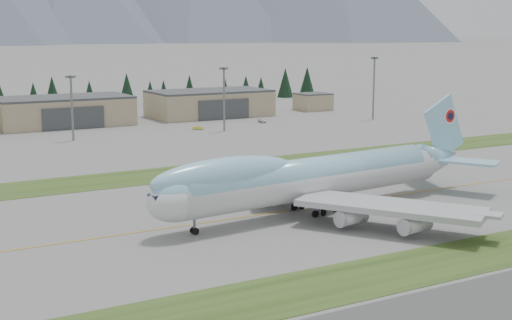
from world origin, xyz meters
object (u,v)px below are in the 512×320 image
hangar_center (64,111)px  service_vehicle_c (262,123)px  service_vehicle_b (198,130)px  hangar_right (210,103)px  boeing_747_freighter (312,177)px

hangar_center → service_vehicle_c: 74.34m
service_vehicle_b → service_vehicle_c: (29.73, 5.98, 0.00)m
hangar_center → service_vehicle_c: size_ratio=10.61×
hangar_center → service_vehicle_c: hangar_center is taller
hangar_center → hangar_right: 60.00m
hangar_right → service_vehicle_c: hangar_right is taller
hangar_center → hangar_right: bearing=0.0°
service_vehicle_b → service_vehicle_c: bearing=-52.5°
service_vehicle_c → hangar_right: bearing=107.7°
boeing_747_freighter → service_vehicle_c: bearing=58.4°
boeing_747_freighter → service_vehicle_b: bearing=69.7°
service_vehicle_b → hangar_center: bearing=74.0°
hangar_center → service_vehicle_b: hangar_center is taller
boeing_747_freighter → hangar_right: bearing=65.5°
boeing_747_freighter → hangar_right: boeing_747_freighter is taller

